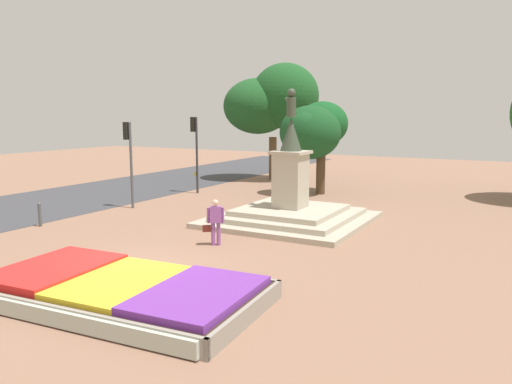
% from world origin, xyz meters
% --- Properties ---
extents(ground_plane, '(82.15, 82.15, 0.00)m').
position_xyz_m(ground_plane, '(0.00, 0.00, 0.00)').
color(ground_plane, '#8C6651').
extents(flower_planter, '(6.92, 4.05, 0.58)m').
position_xyz_m(flower_planter, '(1.03, -1.70, 0.27)').
color(flower_planter, '#38281C').
rests_on(flower_planter, ground_plane).
extents(statue_monument, '(5.96, 5.96, 5.31)m').
position_xyz_m(statue_monument, '(0.86, 8.10, 0.70)').
color(statue_monument, '#B1A793').
rests_on(statue_monument, ground_plane).
extents(traffic_light_mid_block, '(0.42, 0.30, 3.97)m').
position_xyz_m(traffic_light_mid_block, '(-6.94, 7.33, 2.76)').
color(traffic_light_mid_block, '#4C5156').
rests_on(traffic_light_mid_block, ground_plane).
extents(traffic_light_far_corner, '(0.42, 0.30, 4.17)m').
position_xyz_m(traffic_light_far_corner, '(-6.89, 12.42, 2.84)').
color(traffic_light_far_corner, '#2D2D33').
rests_on(traffic_light_far_corner, ground_plane).
extents(pedestrian_with_handbag, '(0.64, 0.50, 1.54)m').
position_xyz_m(pedestrian_with_handbag, '(0.21, 3.59, 0.86)').
color(pedestrian_with_handbag, '#8C4C99').
rests_on(pedestrian_with_handbag, ground_plane).
extents(kerb_bollard_north, '(0.14, 0.14, 0.94)m').
position_xyz_m(kerb_bollard_north, '(-7.32, 2.67, 0.49)').
color(kerb_bollard_north, '#4C5156').
rests_on(kerb_bollard_north, ground_plane).
extents(park_tree_far_left, '(3.32, 4.05, 5.02)m').
position_xyz_m(park_tree_far_left, '(-1.08, 15.22, 3.55)').
color(park_tree_far_left, '#4C3823').
rests_on(park_tree_far_left, ground_plane).
extents(park_tree_street_side, '(6.30, 4.50, 7.57)m').
position_xyz_m(park_tree_street_side, '(-5.85, 19.42, 5.13)').
color(park_tree_street_side, brown).
rests_on(park_tree_street_side, ground_plane).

